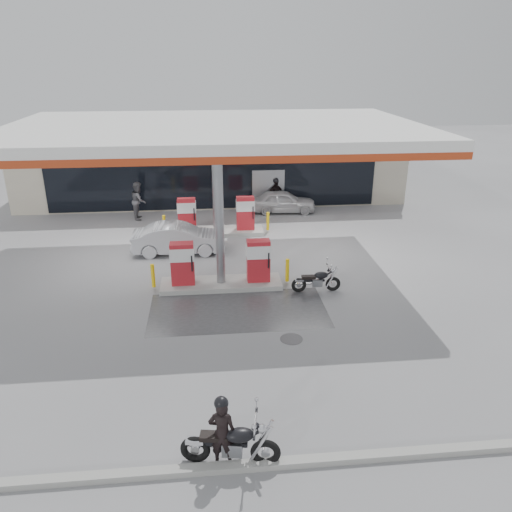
{
  "coord_description": "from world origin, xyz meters",
  "views": [
    {
      "loc": [
        -0.41,
        -15.02,
        8.09
      ],
      "look_at": [
        1.3,
        1.92,
        1.2
      ],
      "focal_mm": 35.0,
      "sensor_mm": 36.0,
      "label": 1
    }
  ],
  "objects_px": {
    "pump_island_far": "(216,219)",
    "parked_car_left": "(86,193)",
    "hatchback_silver": "(179,239)",
    "main_motorcycle": "(232,445)",
    "sedan_white": "(283,201)",
    "parked_motorcycle": "(317,281)",
    "attendant": "(139,200)",
    "biker_walking": "(276,195)",
    "pump_island_near": "(221,269)",
    "biker_main": "(222,433)"
  },
  "relations": [
    {
      "from": "pump_island_far",
      "to": "biker_main",
      "type": "height_order",
      "value": "pump_island_far"
    },
    {
      "from": "pump_island_far",
      "to": "hatchback_silver",
      "type": "relative_size",
      "value": 1.28
    },
    {
      "from": "biker_main",
      "to": "parked_car_left",
      "type": "bearing_deg",
      "value": -59.14
    },
    {
      "from": "biker_walking",
      "to": "pump_island_far",
      "type": "bearing_deg",
      "value": -149.6
    },
    {
      "from": "hatchback_silver",
      "to": "biker_walking",
      "type": "xyz_separation_m",
      "value": [
        5.12,
        6.2,
        0.18
      ]
    },
    {
      "from": "main_motorcycle",
      "to": "biker_walking",
      "type": "relative_size",
      "value": 1.27
    },
    {
      "from": "biker_walking",
      "to": "main_motorcycle",
      "type": "bearing_deg",
      "value": -118.35
    },
    {
      "from": "pump_island_far",
      "to": "main_motorcycle",
      "type": "xyz_separation_m",
      "value": [
        -0.09,
        -14.8,
        -0.22
      ]
    },
    {
      "from": "parked_car_left",
      "to": "biker_walking",
      "type": "relative_size",
      "value": 2.57
    },
    {
      "from": "pump_island_far",
      "to": "sedan_white",
      "type": "xyz_separation_m",
      "value": [
        3.73,
        3.2,
        -0.1
      ]
    },
    {
      "from": "sedan_white",
      "to": "pump_island_far",
      "type": "bearing_deg",
      "value": 134.47
    },
    {
      "from": "pump_island_near",
      "to": "attendant",
      "type": "xyz_separation_m",
      "value": [
        -3.99,
        8.8,
        0.28
      ]
    },
    {
      "from": "biker_main",
      "to": "hatchback_silver",
      "type": "height_order",
      "value": "biker_main"
    },
    {
      "from": "sedan_white",
      "to": "biker_walking",
      "type": "height_order",
      "value": "biker_walking"
    },
    {
      "from": "attendant",
      "to": "biker_walking",
      "type": "height_order",
      "value": "attendant"
    },
    {
      "from": "pump_island_far",
      "to": "parked_car_left",
      "type": "height_order",
      "value": "pump_island_far"
    },
    {
      "from": "attendant",
      "to": "hatchback_silver",
      "type": "height_order",
      "value": "attendant"
    },
    {
      "from": "pump_island_far",
      "to": "parked_motorcycle",
      "type": "distance_m",
      "value": 7.64
    },
    {
      "from": "attendant",
      "to": "main_motorcycle",
      "type": "bearing_deg",
      "value": -168.28
    },
    {
      "from": "biker_main",
      "to": "attendant",
      "type": "bearing_deg",
      "value": -66.1
    },
    {
      "from": "biker_main",
      "to": "parked_motorcycle",
      "type": "bearing_deg",
      "value": -103.2
    },
    {
      "from": "parked_motorcycle",
      "to": "hatchback_silver",
      "type": "distance_m",
      "value": 6.8
    },
    {
      "from": "main_motorcycle",
      "to": "biker_main",
      "type": "relative_size",
      "value": 1.34
    },
    {
      "from": "biker_walking",
      "to": "pump_island_near",
      "type": "bearing_deg",
      "value": -126.89
    },
    {
      "from": "biker_main",
      "to": "pump_island_near",
      "type": "bearing_deg",
      "value": -79.84
    },
    {
      "from": "pump_island_far",
      "to": "biker_walking",
      "type": "relative_size",
      "value": 3.07
    },
    {
      "from": "attendant",
      "to": "pump_island_far",
      "type": "bearing_deg",
      "value": -125.86
    },
    {
      "from": "sedan_white",
      "to": "parked_motorcycle",
      "type": "bearing_deg",
      "value": -177.63
    },
    {
      "from": "attendant",
      "to": "parked_car_left",
      "type": "distance_m",
      "value": 4.68
    },
    {
      "from": "parked_car_left",
      "to": "biker_walking",
      "type": "height_order",
      "value": "biker_walking"
    },
    {
      "from": "hatchback_silver",
      "to": "biker_walking",
      "type": "bearing_deg",
      "value": -38.75
    },
    {
      "from": "sedan_white",
      "to": "parked_car_left",
      "type": "xyz_separation_m",
      "value": [
        -11.11,
        2.8,
        0.02
      ]
    },
    {
      "from": "pump_island_far",
      "to": "parked_car_left",
      "type": "distance_m",
      "value": 9.51
    },
    {
      "from": "pump_island_near",
      "to": "main_motorcycle",
      "type": "bearing_deg",
      "value": -90.55
    },
    {
      "from": "parked_motorcycle",
      "to": "parked_car_left",
      "type": "relative_size",
      "value": 0.42
    },
    {
      "from": "parked_car_left",
      "to": "main_motorcycle",
      "type": "bearing_deg",
      "value": 178.29
    },
    {
      "from": "sedan_white",
      "to": "parked_car_left",
      "type": "height_order",
      "value": "parked_car_left"
    },
    {
      "from": "pump_island_near",
      "to": "biker_main",
      "type": "height_order",
      "value": "pump_island_near"
    },
    {
      "from": "hatchback_silver",
      "to": "biker_walking",
      "type": "relative_size",
      "value": 2.39
    },
    {
      "from": "main_motorcycle",
      "to": "hatchback_silver",
      "type": "relative_size",
      "value": 0.53
    },
    {
      "from": "attendant",
      "to": "sedan_white",
      "type": "bearing_deg",
      "value": -87.82
    },
    {
      "from": "main_motorcycle",
      "to": "parked_car_left",
      "type": "bearing_deg",
      "value": 118.64
    },
    {
      "from": "biker_main",
      "to": "parked_motorcycle",
      "type": "height_order",
      "value": "biker_main"
    },
    {
      "from": "parked_motorcycle",
      "to": "biker_walking",
      "type": "distance_m",
      "value": 10.61
    },
    {
      "from": "biker_main",
      "to": "attendant",
      "type": "relative_size",
      "value": 0.81
    },
    {
      "from": "pump_island_near",
      "to": "parked_motorcycle",
      "type": "height_order",
      "value": "pump_island_near"
    },
    {
      "from": "biker_main",
      "to": "parked_car_left",
      "type": "height_order",
      "value": "biker_main"
    },
    {
      "from": "sedan_white",
      "to": "parked_car_left",
      "type": "distance_m",
      "value": 11.46
    },
    {
      "from": "main_motorcycle",
      "to": "sedan_white",
      "type": "distance_m",
      "value": 18.4
    },
    {
      "from": "hatchback_silver",
      "to": "parked_car_left",
      "type": "bearing_deg",
      "value": 34.82
    }
  ]
}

